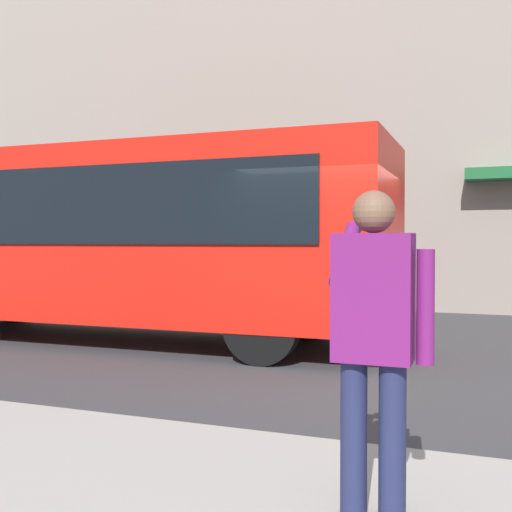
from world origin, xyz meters
name	(u,v)px	position (x,y,z in m)	size (l,w,h in m)	color
ground_plane	(342,363)	(0.00, 0.00, 0.00)	(60.00, 60.00, 0.00)	#38383A
building_facade_far	(409,51)	(-0.02, -6.80, 5.99)	(28.00, 1.55, 12.00)	gray
red_bus	(110,236)	(3.97, -0.64, 1.68)	(9.05, 2.54, 3.08)	red
pedestrian_photographer	(374,328)	(-1.22, 4.67, 1.14)	(0.53, 0.52, 1.70)	#1E2347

